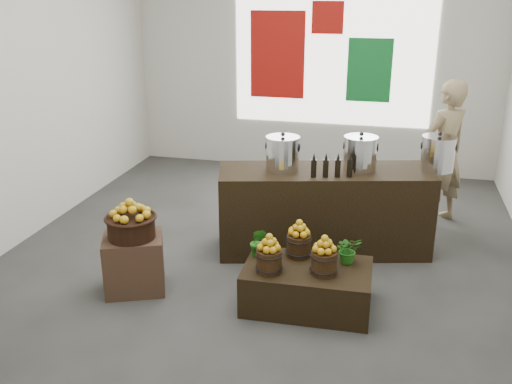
% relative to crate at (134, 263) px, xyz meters
% --- Properties ---
extents(ground, '(7.00, 7.00, 0.00)m').
position_rel_crate_xyz_m(ground, '(1.13, 1.11, -0.30)').
color(ground, '#3C3D3A').
rests_on(ground, ground).
extents(back_wall, '(6.00, 0.04, 4.00)m').
position_rel_crate_xyz_m(back_wall, '(1.13, 4.61, 1.70)').
color(back_wall, beige).
rests_on(back_wall, ground).
extents(back_opening, '(3.20, 0.02, 2.40)m').
position_rel_crate_xyz_m(back_opening, '(1.43, 4.59, 1.70)').
color(back_opening, white).
rests_on(back_opening, back_wall).
extents(deco_red_left, '(0.90, 0.04, 1.40)m').
position_rel_crate_xyz_m(deco_red_left, '(0.53, 4.58, 1.60)').
color(deco_red_left, '#9F110C').
rests_on(deco_red_left, back_wall).
extents(deco_green_right, '(0.70, 0.04, 1.00)m').
position_rel_crate_xyz_m(deco_green_right, '(2.03, 4.58, 1.40)').
color(deco_green_right, '#106928').
rests_on(deco_green_right, back_wall).
extents(deco_red_upper, '(0.50, 0.04, 0.50)m').
position_rel_crate_xyz_m(deco_red_upper, '(1.33, 4.58, 2.20)').
color(deco_red_upper, '#9F110C').
rests_on(deco_red_upper, back_wall).
extents(crate, '(0.73, 0.67, 0.59)m').
position_rel_crate_xyz_m(crate, '(0.00, 0.00, 0.00)').
color(crate, '#4D3323').
rests_on(crate, ground).
extents(wicker_basket, '(0.47, 0.47, 0.21)m').
position_rel_crate_xyz_m(wicker_basket, '(0.00, 0.00, 0.40)').
color(wicker_basket, black).
rests_on(wicker_basket, crate).
extents(apples_in_basket, '(0.37, 0.37, 0.20)m').
position_rel_crate_xyz_m(apples_in_basket, '(0.00, 0.00, 0.61)').
color(apples_in_basket, '#911F04').
rests_on(apples_in_basket, wicker_basket).
extents(display_table, '(1.24, 0.78, 0.42)m').
position_rel_crate_xyz_m(display_table, '(1.77, 0.10, -0.08)').
color(display_table, black).
rests_on(display_table, ground).
extents(apple_bucket_front_left, '(0.24, 0.24, 0.23)m').
position_rel_crate_xyz_m(apple_bucket_front_left, '(1.43, -0.08, 0.24)').
color(apple_bucket_front_left, '#36230E').
rests_on(apple_bucket_front_left, display_table).
extents(apples_in_bucket_front_left, '(0.18, 0.18, 0.16)m').
position_rel_crate_xyz_m(apples_in_bucket_front_left, '(1.43, -0.08, 0.43)').
color(apples_in_bucket_front_left, '#911F04').
rests_on(apples_in_bucket_front_left, apple_bucket_front_left).
extents(apple_bucket_front_right, '(0.24, 0.24, 0.23)m').
position_rel_crate_xyz_m(apple_bucket_front_right, '(1.94, 0.01, 0.24)').
color(apple_bucket_front_right, '#36230E').
rests_on(apple_bucket_front_right, display_table).
extents(apples_in_bucket_front_right, '(0.18, 0.18, 0.16)m').
position_rel_crate_xyz_m(apples_in_bucket_front_right, '(1.94, 0.01, 0.43)').
color(apples_in_bucket_front_right, '#911F04').
rests_on(apples_in_bucket_front_right, apple_bucket_front_right).
extents(apple_bucket_rear, '(0.24, 0.24, 0.23)m').
position_rel_crate_xyz_m(apple_bucket_rear, '(1.65, 0.32, 0.24)').
color(apple_bucket_rear, '#36230E').
rests_on(apple_bucket_rear, display_table).
extents(apples_in_bucket_rear, '(0.18, 0.18, 0.16)m').
position_rel_crate_xyz_m(apples_in_bucket_rear, '(1.65, 0.32, 0.43)').
color(apples_in_bucket_rear, '#911F04').
rests_on(apples_in_bucket_rear, apple_bucket_rear).
extents(herb_garnish_right, '(0.31, 0.30, 0.28)m').
position_rel_crate_xyz_m(herb_garnish_right, '(2.14, 0.29, 0.27)').
color(herb_garnish_right, '#1D6415').
rests_on(herb_garnish_right, display_table).
extents(herb_garnish_left, '(0.19, 0.16, 0.30)m').
position_rel_crate_xyz_m(herb_garnish_left, '(1.25, 0.23, 0.28)').
color(herb_garnish_left, '#1D6415').
rests_on(herb_garnish_left, display_table).
extents(counter, '(2.53, 1.34, 0.99)m').
position_rel_crate_xyz_m(counter, '(1.76, 1.42, 0.20)').
color(counter, black).
rests_on(counter, ground).
extents(stock_pot_left, '(0.37, 0.37, 0.37)m').
position_rel_crate_xyz_m(stock_pot_left, '(1.28, 1.30, 0.88)').
color(stock_pot_left, silver).
rests_on(stock_pot_left, counter).
extents(stock_pot_center, '(0.37, 0.37, 0.37)m').
position_rel_crate_xyz_m(stock_pot_center, '(2.13, 1.52, 0.88)').
color(stock_pot_center, silver).
rests_on(stock_pot_center, counter).
extents(stock_pot_right, '(0.37, 0.37, 0.37)m').
position_rel_crate_xyz_m(stock_pot_right, '(2.98, 1.73, 0.88)').
color(stock_pot_right, silver).
rests_on(stock_pot_right, counter).
extents(oil_cruets, '(0.36, 0.15, 0.27)m').
position_rel_crate_xyz_m(oil_cruets, '(1.82, 1.19, 0.83)').
color(oil_cruets, black).
rests_on(oil_cruets, counter).
extents(shopper, '(0.81, 0.80, 1.89)m').
position_rel_crate_xyz_m(shopper, '(3.13, 2.67, 0.65)').
color(shopper, '#8F7B57').
rests_on(shopper, ground).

